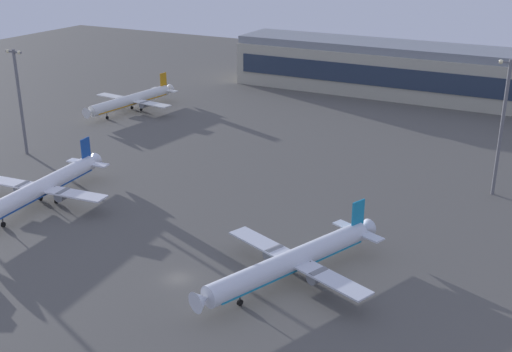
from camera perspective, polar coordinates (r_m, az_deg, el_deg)
name	(u,v)px	position (r m, az deg, el deg)	size (l,w,h in m)	color
ground_plane	(178,278)	(102.96, -6.86, -8.95)	(416.00, 416.00, 0.00)	#56544F
terminal_building	(442,74)	(214.50, 16.04, 8.64)	(135.99, 22.40, 16.40)	#B2AD99
airplane_mid_apron	(293,261)	(100.04, 3.31, -7.45)	(27.62, 35.04, 9.36)	silver
airplane_near_gate	(41,188)	(133.18, -18.42, -1.05)	(28.76, 36.89, 9.46)	white
airplane_taxiway_distant	(132,100)	(196.36, -10.87, 6.58)	(27.53, 35.31, 9.05)	silver
apron_light_east	(503,120)	(136.70, 20.89, 4.60)	(4.80, 0.90, 27.75)	slate
apron_light_central	(19,95)	(162.47, -20.11, 6.68)	(4.80, 0.90, 25.24)	slate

